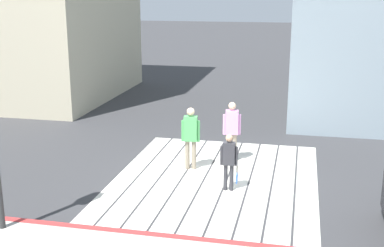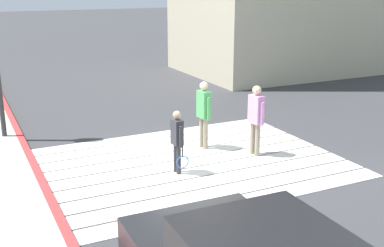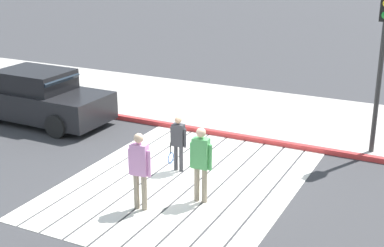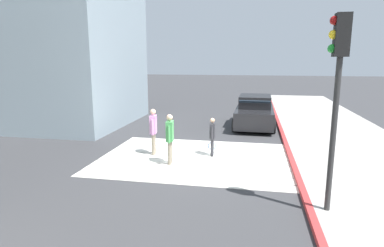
# 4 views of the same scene
# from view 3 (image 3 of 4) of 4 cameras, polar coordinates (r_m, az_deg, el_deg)

# --- Properties ---
(ground_plane) EXTENTS (120.00, 120.00, 0.00)m
(ground_plane) POSITION_cam_3_polar(r_m,az_deg,el_deg) (12.49, -0.95, -6.18)
(ground_plane) COLOR #38383A
(crosswalk_stripes) EXTENTS (6.40, 4.90, 0.01)m
(crosswalk_stripes) POSITION_cam_3_polar(r_m,az_deg,el_deg) (12.49, -0.95, -6.15)
(crosswalk_stripes) COLOR silver
(crosswalk_stripes) RESTS_ON ground
(sidewalk_west) EXTENTS (4.80, 40.00, 0.12)m
(sidewalk_west) POSITION_cam_3_polar(r_m,az_deg,el_deg) (17.30, 7.65, 1.04)
(sidewalk_west) COLOR #ADA8A0
(sidewalk_west) RESTS_ON ground
(curb_painted) EXTENTS (0.16, 40.00, 0.13)m
(curb_painted) POSITION_cam_3_polar(r_m,az_deg,el_deg) (15.21, 4.71, -1.33)
(curb_painted) COLOR #BC3333
(curb_painted) RESTS_ON ground
(car_parked_near_curb) EXTENTS (2.04, 4.33, 1.57)m
(car_parked_near_curb) POSITION_cam_3_polar(r_m,az_deg,el_deg) (17.00, -15.52, 2.56)
(car_parked_near_curb) COLOR black
(car_parked_near_curb) RESTS_ON ground
(traffic_light_corner) EXTENTS (0.39, 0.28, 4.24)m
(traffic_light_corner) POSITION_cam_3_polar(r_m,az_deg,el_deg) (13.91, 19.26, 8.49)
(traffic_light_corner) COLOR #2D2D2D
(traffic_light_corner) RESTS_ON ground
(pedestrian_adult_lead) EXTENTS (0.26, 0.48, 1.64)m
(pedestrian_adult_lead) POSITION_cam_3_polar(r_m,az_deg,el_deg) (10.99, -5.46, -4.40)
(pedestrian_adult_lead) COLOR gray
(pedestrian_adult_lead) RESTS_ON ground
(pedestrian_adult_trailing) EXTENTS (0.24, 0.48, 1.64)m
(pedestrian_adult_trailing) POSITION_cam_3_polar(r_m,az_deg,el_deg) (11.26, 0.92, -3.76)
(pedestrian_adult_trailing) COLOR gray
(pedestrian_adult_trailing) RESTS_ON ground
(pedestrian_child_with_racket) EXTENTS (0.28, 0.41, 1.36)m
(pedestrian_child_with_racket) POSITION_cam_3_polar(r_m,az_deg,el_deg) (12.83, -1.46, -1.78)
(pedestrian_child_with_racket) COLOR #333338
(pedestrian_child_with_racket) RESTS_ON ground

